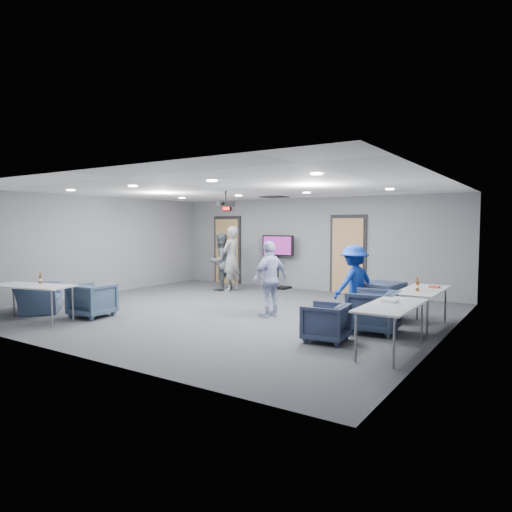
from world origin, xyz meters
The scene contains 29 objects.
floor centered at (0.00, 0.00, 0.00)m, with size 9.00×9.00×0.00m, color #34373C.
ceiling centered at (0.00, 0.00, 2.70)m, with size 9.00×9.00×0.00m, color white.
wall_back centered at (0.00, 4.00, 1.35)m, with size 9.00×0.02×2.70m, color slate.
wall_front centered at (0.00, -4.00, 1.35)m, with size 9.00×0.02×2.70m, color slate.
wall_left centered at (-4.50, 0.00, 1.35)m, with size 0.02×8.00×2.70m, color slate.
wall_right centered at (4.50, 0.00, 1.35)m, with size 0.02×8.00×2.70m, color slate.
door_left centered at (-3.00, 3.95, 1.07)m, with size 1.06×0.17×2.24m.
door_right centered at (1.20, 3.95, 1.07)m, with size 1.06×0.17×2.24m.
exit_sign centered at (-3.00, 3.93, 2.45)m, with size 0.32×0.08×0.16m.
hvac_diffuser centered at (-0.50, 2.80, 2.69)m, with size 0.60×0.60×0.03m, color black.
downlights centered at (0.00, 0.00, 2.68)m, with size 6.18×3.78×0.02m.
person_a centered at (-1.81, 2.55, 0.94)m, with size 0.68×0.45×1.87m, color gray.
person_b centered at (-2.16, 2.49, 0.84)m, with size 0.81×0.63×1.68m, color #4C555C.
person_c centered at (1.09, 0.00, 0.79)m, with size 0.93×0.39×1.59m, color #ABB4DB.
person_d centered at (2.70, 0.56, 0.76)m, with size 0.98×0.57×1.52m, color navy.
chair_right_a centered at (3.04, 1.07, 0.39)m, with size 0.84×0.86×0.79m, color #3D4A69.
chair_right_b centered at (3.35, -0.18, 0.38)m, with size 0.82×0.84×0.77m, color #35425C.
chair_right_c centered at (2.90, -1.20, 0.32)m, with size 0.68×0.70×0.63m, color #323C57.
chair_front_a centered at (-2.02, -2.04, 0.35)m, with size 0.76×0.78×0.71m, color #3D5069.
chair_front_b centered at (-3.40, -2.40, 0.31)m, with size 0.97×0.84×0.63m, color #3C4B68.
table_right_a centered at (4.00, 0.64, 0.68)m, with size 0.69×1.66×0.73m.
table_right_b centered at (4.00, -1.26, 0.68)m, with size 0.70×1.67×0.73m.
table_front_left centered at (-2.64, -3.00, 0.68)m, with size 1.82×1.09×0.73m.
bottle_front centered at (-2.71, -2.76, 0.81)m, with size 0.06×0.06×0.22m.
bottle_right centered at (3.98, 0.36, 0.82)m, with size 0.07×0.07×0.25m.
snack_box centered at (4.14, 0.97, 0.75)m, with size 0.19×0.12×0.04m, color #D03F34.
wrapper centered at (3.92, -1.09, 0.75)m, with size 0.22×0.15×0.05m, color white.
tv_stand centered at (-0.94, 3.75, 0.91)m, with size 1.05×0.50×1.61m.
projector centered at (-0.27, 0.27, 2.40)m, with size 0.38×0.35×0.36m.
Camera 1 is at (6.02, -8.04, 1.94)m, focal length 32.00 mm.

